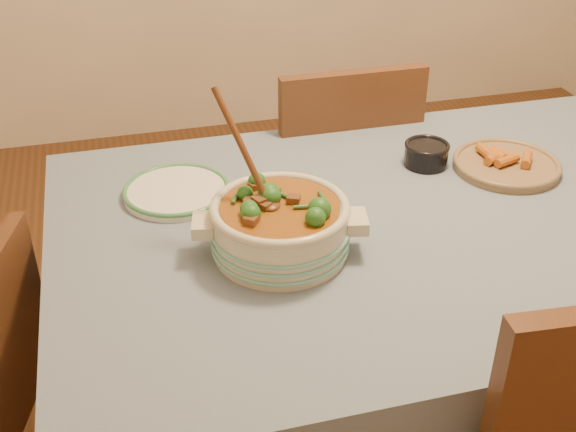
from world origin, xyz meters
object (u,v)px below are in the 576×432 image
(white_plate, at_px, (177,191))
(condiment_bowl, at_px, (426,153))
(stew_casserole, at_px, (280,223))
(chair_far, at_px, (337,179))
(fried_plate, at_px, (507,163))
(dining_table, at_px, (413,248))

(white_plate, distance_m, condiment_bowl, 0.65)
(stew_casserole, xyz_separation_m, chair_far, (0.36, 0.67, -0.31))
(fried_plate, bearing_deg, condiment_bowl, 158.21)
(dining_table, xyz_separation_m, chair_far, (0.01, 0.61, -0.14))
(stew_casserole, bearing_deg, fried_plate, 18.01)
(stew_casserole, bearing_deg, white_plate, 121.42)
(white_plate, xyz_separation_m, chair_far, (0.54, 0.37, -0.24))
(dining_table, height_order, fried_plate, fried_plate)
(white_plate, distance_m, chair_far, 0.70)
(fried_plate, bearing_deg, stew_casserole, -161.99)
(dining_table, relative_size, condiment_bowl, 14.27)
(dining_table, distance_m, stew_casserole, 0.39)
(chair_far, bearing_deg, white_plate, 34.48)
(stew_casserole, distance_m, condiment_bowl, 0.55)
(dining_table, height_order, chair_far, chair_far)
(white_plate, relative_size, chair_far, 0.36)
(condiment_bowl, relative_size, chair_far, 0.13)
(condiment_bowl, bearing_deg, chair_far, 105.94)
(dining_table, xyz_separation_m, stew_casserole, (-0.34, -0.06, 0.17))
(dining_table, relative_size, white_plate, 5.00)
(white_plate, bearing_deg, fried_plate, -5.78)
(white_plate, distance_m, fried_plate, 0.85)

